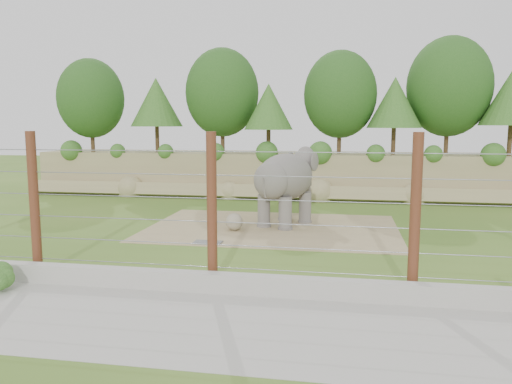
# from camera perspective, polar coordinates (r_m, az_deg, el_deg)

# --- Properties ---
(ground) EXTENTS (90.00, 90.00, 0.00)m
(ground) POSITION_cam_1_polar(r_m,az_deg,el_deg) (17.49, -1.14, -6.07)
(ground) COLOR #406A1F
(ground) RESTS_ON ground
(back_embankment) EXTENTS (30.00, 5.52, 8.77)m
(back_embankment) POSITION_cam_1_polar(r_m,az_deg,el_deg) (29.47, 4.77, 7.30)
(back_embankment) COLOR #95885D
(back_embankment) RESTS_ON ground
(dirt_patch) EXTENTS (10.00, 7.00, 0.02)m
(dirt_patch) POSITION_cam_1_polar(r_m,az_deg,el_deg) (20.30, 1.89, -4.11)
(dirt_patch) COLOR #9C8860
(dirt_patch) RESTS_ON ground
(drain_grate) EXTENTS (1.00, 0.60, 0.03)m
(drain_grate) POSITION_cam_1_polar(r_m,az_deg,el_deg) (17.80, -5.55, -5.75)
(drain_grate) COLOR #262628
(drain_grate) RESTS_ON dirt_patch
(elephant) EXTENTS (3.07, 4.21, 3.13)m
(elephant) POSITION_cam_1_polar(r_m,az_deg,el_deg) (20.67, 3.34, 0.47)
(elephant) COLOR #66635C
(elephant) RESTS_ON ground
(stone_ball) EXTENTS (0.68, 0.68, 0.68)m
(stone_ball) POSITION_cam_1_polar(r_m,az_deg,el_deg) (19.72, -2.50, -3.43)
(stone_ball) COLOR gray
(stone_ball) RESTS_ON dirt_patch
(retaining_wall) EXTENTS (26.00, 0.35, 0.50)m
(retaining_wall) POSITION_cam_1_polar(r_m,az_deg,el_deg) (12.74, -5.56, -10.23)
(retaining_wall) COLOR #B4B2A8
(retaining_wall) RESTS_ON ground
(walkway) EXTENTS (26.00, 4.00, 0.01)m
(walkway) POSITION_cam_1_polar(r_m,az_deg,el_deg) (11.03, -8.41, -14.55)
(walkway) COLOR #B4B2A8
(walkway) RESTS_ON ground
(barrier_fence) EXTENTS (20.26, 0.26, 4.00)m
(barrier_fence) POSITION_cam_1_polar(r_m,az_deg,el_deg) (12.79, -5.06, -2.08)
(barrier_fence) COLOR #572B1B
(barrier_fence) RESTS_ON ground
(walkway_shrub) EXTENTS (0.73, 0.73, 0.73)m
(walkway_shrub) POSITION_cam_1_polar(r_m,az_deg,el_deg) (14.28, -27.08, -8.57)
(walkway_shrub) COLOR #295C1E
(walkway_shrub) RESTS_ON walkway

